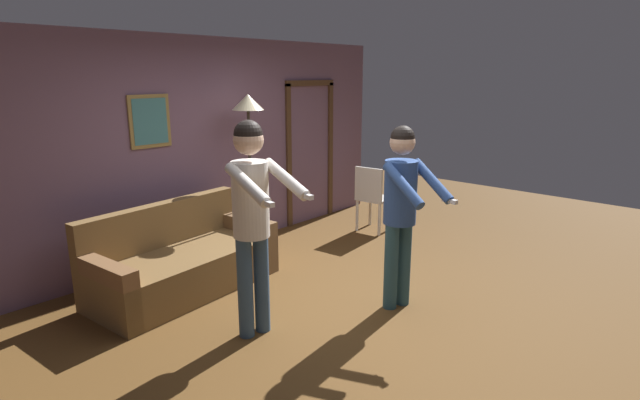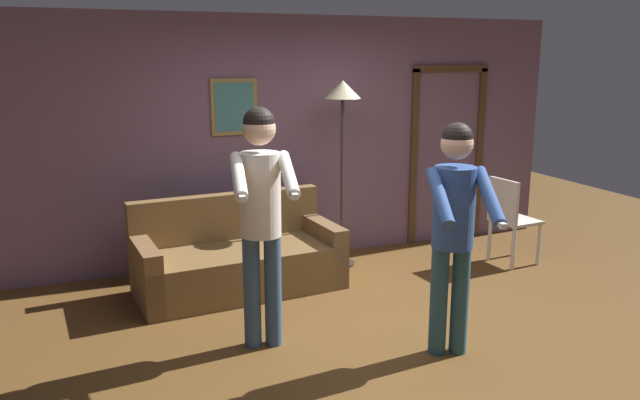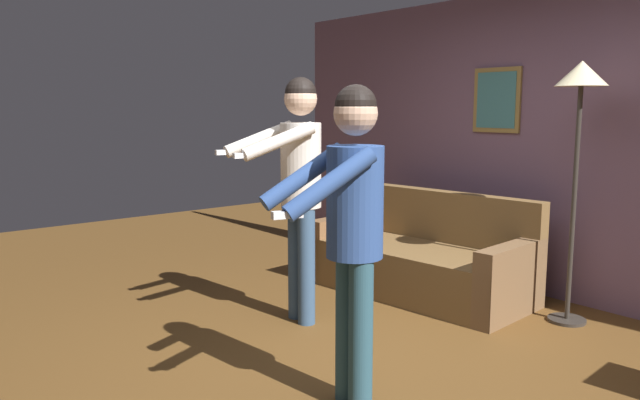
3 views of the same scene
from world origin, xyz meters
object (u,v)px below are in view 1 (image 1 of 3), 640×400
(torchiere_lamp, at_px, (248,119))
(dining_chair_distant, at_px, (372,195))
(couch, at_px, (183,264))
(person_standing_left, at_px, (252,207))
(person_standing_right, at_px, (401,201))

(torchiere_lamp, distance_m, dining_chair_distant, 2.11)
(torchiere_lamp, bearing_deg, dining_chair_distant, -19.54)
(couch, distance_m, dining_chair_distant, 2.90)
(torchiere_lamp, height_order, person_standing_left, torchiere_lamp)
(couch, relative_size, person_standing_right, 1.14)
(person_standing_left, bearing_deg, person_standing_right, -25.98)
(person_standing_right, xyz_separation_m, dining_chair_distant, (1.73, 1.58, -0.52))
(person_standing_left, relative_size, person_standing_right, 1.06)
(torchiere_lamp, relative_size, dining_chair_distant, 2.09)
(person_standing_left, distance_m, dining_chair_distant, 3.19)
(torchiere_lamp, xyz_separation_m, person_standing_left, (-1.30, -1.56, -0.53))
(dining_chair_distant, bearing_deg, couch, 174.11)
(torchiere_lamp, height_order, dining_chair_distant, torchiere_lamp)
(torchiere_lamp, relative_size, person_standing_right, 1.12)
(person_standing_right, distance_m, dining_chair_distant, 2.40)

